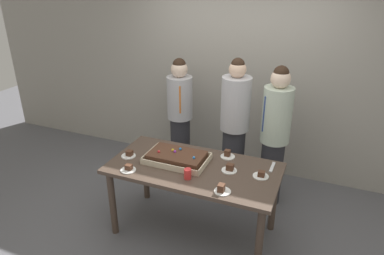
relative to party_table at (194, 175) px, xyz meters
name	(u,v)px	position (x,y,z in m)	size (l,w,h in m)	color
ground_plane	(194,230)	(0.00, 0.00, -0.69)	(12.00, 12.00, 0.00)	#5B5B60
interior_back_panel	(240,61)	(0.00, 1.60, 0.81)	(8.00, 0.12, 3.00)	#9E998E
party_table	(194,175)	(0.00, 0.00, 0.00)	(1.69, 0.86, 0.79)	#47382D
sheet_cake	(177,157)	(-0.20, 0.04, 0.14)	(0.63, 0.40, 0.11)	beige
plated_slice_near_left	(228,155)	(0.25, 0.32, 0.12)	(0.15, 0.15, 0.08)	white
plated_slice_near_right	(222,190)	(0.39, -0.31, 0.13)	(0.15, 0.15, 0.08)	white
plated_slice_far_left	(128,169)	(-0.56, -0.31, 0.12)	(0.15, 0.15, 0.06)	white
plated_slice_far_right	(261,175)	(0.66, 0.07, 0.12)	(0.15, 0.15, 0.06)	white
plated_slice_center_front	(129,155)	(-0.71, -0.06, 0.12)	(0.15, 0.15, 0.06)	white
plated_slice_center_back	(230,169)	(0.35, 0.06, 0.12)	(0.15, 0.15, 0.07)	white
drink_cup_nearest	(188,174)	(0.03, -0.22, 0.15)	(0.07, 0.07, 0.10)	red
cake_server_utensil	(272,167)	(0.72, 0.28, 0.10)	(0.03, 0.20, 0.01)	silver
person_serving_front	(234,129)	(0.18, 0.82, 0.20)	(0.33, 0.33, 1.73)	#28282D
person_green_shirt_behind	(275,135)	(0.64, 0.85, 0.19)	(0.33, 0.33, 1.68)	#28282D
person_striped_tie_right	(180,116)	(-0.64, 1.08, 0.14)	(0.33, 0.33, 1.60)	#28282D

